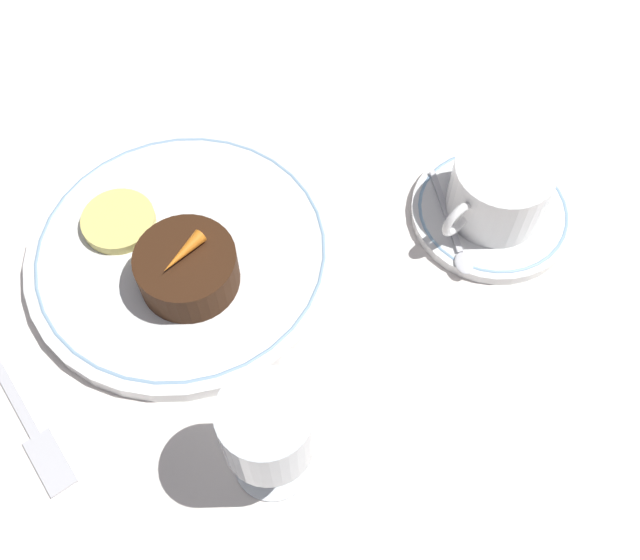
# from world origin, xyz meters

# --- Properties ---
(ground_plane) EXTENTS (3.00, 3.00, 0.00)m
(ground_plane) POSITION_xyz_m (0.00, 0.00, 0.00)
(ground_plane) COLOR white
(dinner_plate) EXTENTS (0.27, 0.27, 0.01)m
(dinner_plate) POSITION_xyz_m (0.02, -0.05, 0.01)
(dinner_plate) COLOR white
(dinner_plate) RESTS_ON ground_plane
(saucer) EXTENTS (0.14, 0.14, 0.01)m
(saucer) POSITION_xyz_m (-0.22, 0.09, 0.01)
(saucer) COLOR white
(saucer) RESTS_ON ground_plane
(coffee_cup) EXTENTS (0.11, 0.09, 0.06)m
(coffee_cup) POSITION_xyz_m (-0.22, 0.09, 0.04)
(coffee_cup) COLOR white
(coffee_cup) RESTS_ON saucer
(spoon) EXTENTS (0.06, 0.10, 0.00)m
(spoon) POSITION_xyz_m (-0.17, 0.09, 0.01)
(spoon) COLOR silver
(spoon) RESTS_ON saucer
(wine_glass) EXTENTS (0.06, 0.06, 0.11)m
(wine_glass) POSITION_xyz_m (0.07, 0.14, 0.07)
(wine_glass) COLOR silver
(wine_glass) RESTS_ON ground_plane
(fork) EXTENTS (0.03, 0.18, 0.01)m
(fork) POSITION_xyz_m (0.20, -0.01, 0.00)
(fork) COLOR silver
(fork) RESTS_ON ground_plane
(dessert_cake) EXTENTS (0.08, 0.08, 0.04)m
(dessert_cake) POSITION_xyz_m (0.03, -0.02, 0.03)
(dessert_cake) COLOR #381E0F
(dessert_cake) RESTS_ON dinner_plate
(carrot_garnish) EXTENTS (0.04, 0.02, 0.01)m
(carrot_garnish) POSITION_xyz_m (0.03, -0.02, 0.06)
(carrot_garnish) COLOR orange
(carrot_garnish) RESTS_ON dessert_cake
(pineapple_slice) EXTENTS (0.06, 0.06, 0.01)m
(pineapple_slice) POSITION_xyz_m (0.05, -0.11, 0.02)
(pineapple_slice) COLOR #EFE075
(pineapple_slice) RESTS_ON dinner_plate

